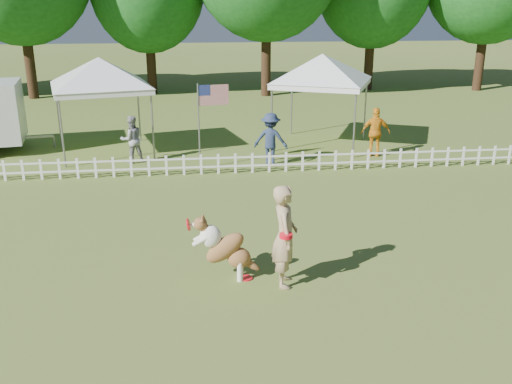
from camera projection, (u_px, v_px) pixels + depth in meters
ground at (253, 287)px, 10.14m from camera, size 120.00×120.00×0.00m
picket_fence at (227, 164)px, 16.63m from camera, size 22.00×0.08×0.60m
handler at (285, 236)px, 9.95m from camera, size 0.50×0.71×1.87m
dog at (226, 248)px, 10.27m from camera, size 1.21×0.54×1.21m
frisbee_on_turf at (246, 278)px, 10.44m from camera, size 0.29×0.29×0.02m
canopy_tent_left at (103, 107)px, 18.50m from camera, size 3.56×3.56×3.05m
canopy_tent_right at (321, 101)px, 19.52m from camera, size 3.91×3.91×3.06m
flag_pole at (199, 127)px, 16.78m from camera, size 0.98×0.31×2.56m
spectator_a at (132, 139)px, 17.64m from camera, size 0.87×0.78×1.47m
spectator_b at (271, 139)px, 17.37m from camera, size 1.17×0.87×1.61m
spectator_c at (376, 132)px, 18.32m from camera, size 0.98×0.53×1.59m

